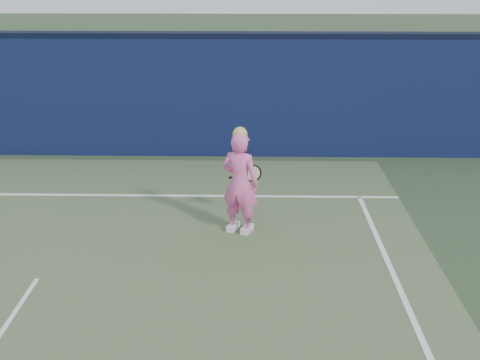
{
  "coord_description": "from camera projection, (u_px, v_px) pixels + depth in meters",
  "views": [
    {
      "loc": [
        2.86,
        -6.01,
        4.08
      ],
      "look_at": [
        2.69,
        2.57,
        0.86
      ],
      "focal_mm": 45.0,
      "sensor_mm": 36.0,
      "label": 1
    }
  ],
  "objects": [
    {
      "name": "wall_cap",
      "position": [
        113.0,
        34.0,
        12.3
      ],
      "size": [
        24.0,
        0.42,
        0.1
      ],
      "primitive_type": "cube",
      "color": "black",
      "rests_on": "backstop_wall"
    },
    {
      "name": "ground",
      "position": [
        9.0,
        322.0,
        7.11
      ],
      "size": [
        80.0,
        80.0,
        0.0
      ],
      "primitive_type": "plane",
      "color": "#30452B",
      "rests_on": "ground"
    },
    {
      "name": "backstop_wall",
      "position": [
        117.0,
        97.0,
        12.76
      ],
      "size": [
        24.0,
        0.4,
        2.5
      ],
      "primitive_type": "cube",
      "color": "#0C1B36",
      "rests_on": "ground"
    },
    {
      "name": "player",
      "position": [
        240.0,
        183.0,
        9.18
      ],
      "size": [
        0.69,
        0.58,
        1.7
      ],
      "rotation": [
        0.0,
        0.0,
        2.76
      ],
      "color": "pink",
      "rests_on": "ground"
    },
    {
      "name": "racket",
      "position": [
        251.0,
        174.0,
        9.6
      ],
      "size": [
        0.54,
        0.13,
        0.29
      ],
      "rotation": [
        0.0,
        0.0,
        -0.2
      ],
      "color": "black",
      "rests_on": "ground"
    }
  ]
}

